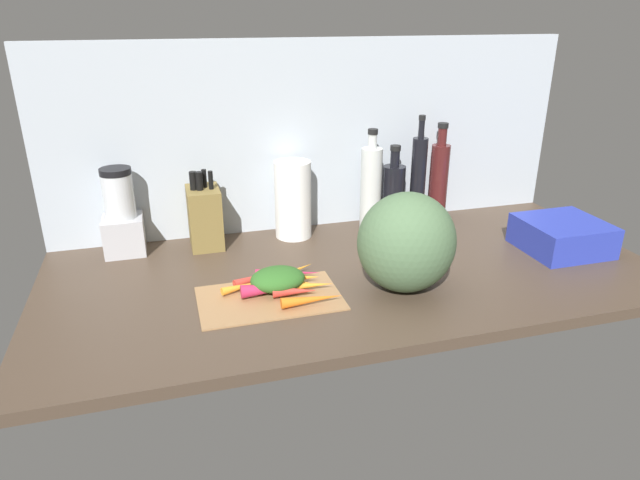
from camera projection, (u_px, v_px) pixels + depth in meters
The scene contains 23 objects.
ground_plane at pixel (353, 274), 157.87cm from camera, with size 170.00×80.00×3.00cm, color #47382B.
wall_back at pixel (316, 136), 180.01cm from camera, with size 170.00×3.00×60.00cm, color #ADB7C1.
cutting_board at pixel (270, 298), 141.16cm from camera, with size 35.75×22.13×0.80cm, color #997047.
carrot_0 at pixel (288, 273), 150.55cm from camera, with size 2.42×2.42×17.52cm, color #B2264C.
carrot_1 at pixel (275, 288), 141.40cm from camera, with size 3.48×3.48×17.31cm, color #B2264C.
carrot_2 at pixel (312, 299), 136.58cm from camera, with size 2.75×2.75×15.42cm, color orange.
carrot_3 at pixel (304, 286), 143.24cm from camera, with size 2.83×2.83×15.00cm, color orange.
carrot_4 at pixel (264, 276), 149.02cm from camera, with size 2.27×2.27×17.19cm, color red.
carrot_5 at pixel (243, 286), 143.73cm from camera, with size 2.09×2.09×11.58cm, color orange.
carrot_6 at pixel (300, 283), 145.37cm from camera, with size 2.30×2.30×12.10cm, color orange.
carrot_7 at pixel (295, 278), 146.48cm from camera, with size 3.55×3.55×12.71cm, color orange.
carrot_8 at pixel (295, 291), 140.23cm from camera, with size 3.04×3.04×11.01cm, color red.
carrot_9 at pixel (290, 272), 151.17cm from camera, with size 2.22×2.22×16.58cm, color orange.
carrot_greens_pile at pixel (278, 279), 143.23cm from camera, with size 14.12×10.86×5.97cm, color #2D6023.
winter_squash at pixel (406, 242), 141.94cm from camera, with size 25.40×23.54×26.01cm, color #4C6B47.
knife_block at pixel (205, 216), 169.88cm from camera, with size 9.65×13.33×23.84cm.
blender_appliance at pixel (122, 217), 164.30cm from camera, with size 11.62×11.62×26.06cm.
paper_towel_roll at pixel (293, 200), 176.18cm from camera, with size 11.52×11.52×24.57cm, color white.
bottle_0 at pixel (371, 188), 181.41cm from camera, with size 6.87×6.87×33.28cm.
bottle_1 at pixel (393, 194), 185.21cm from camera, with size 7.44×7.44×27.44cm.
bottle_2 at pixel (418, 180), 184.93cm from camera, with size 5.01×5.01×36.80cm.
bottle_3 at pixel (439, 180), 190.41cm from camera, with size 6.29×6.29×33.35cm.
dish_rack at pixel (562, 236), 168.54cm from camera, with size 23.29×22.46×9.27cm, color #2838AD.
Camera 1 is at (-48.50, -133.98, 67.80)cm, focal length 31.38 mm.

